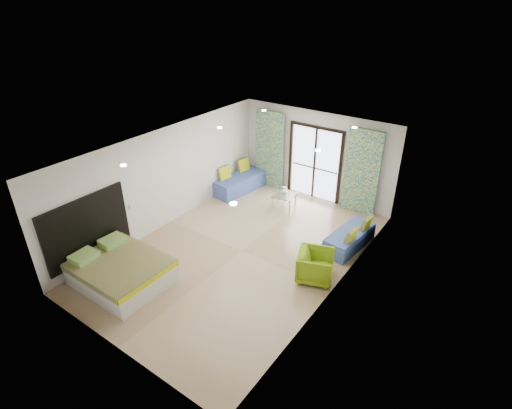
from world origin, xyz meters
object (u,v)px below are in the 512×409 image
Objects in this scene: bed at (121,271)px; coffee_table at (284,196)px; armchair at (315,264)px; daybed_left at (239,182)px; daybed_right at (350,238)px.

coffee_table reaches higher than bed.
coffee_table is 3.40m from armchair.
daybed_left reaches higher than armchair.
bed is 5.18m from coffee_table.
bed is 4.33m from armchair.
daybed_left is 1.14× the size of daybed_right.
coffee_table is at bearing 3.23° from daybed_left.
armchair is at bearing -88.20° from daybed_right.
daybed_right is at bearing 49.56° from bed.
bed is 2.53× the size of armchair.
armchair is (3.47, 2.58, 0.10)m from bed.
daybed_right is (4.23, -0.95, -0.03)m from daybed_left.
coffee_table is at bearing 77.32° from bed.
daybed_left is 4.34m from daybed_right.
daybed_left is 4.86m from armchair.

